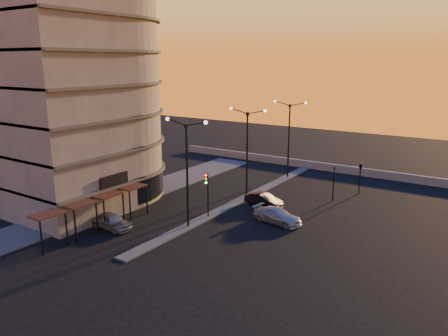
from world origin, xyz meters
TOP-DOWN VIEW (x-y plane):
  - ground at (0.00, 0.00)m, footprint 120.00×120.00m
  - sidewalk_west at (-10.50, 4.00)m, footprint 5.00×40.00m
  - median at (0.00, 10.00)m, footprint 1.20×36.00m
  - parapet at (2.00, 26.00)m, footprint 44.00×0.50m
  - building at (-14.00, 0.03)m, footprint 14.35×17.08m
  - streetlamp_near at (0.00, 0.00)m, footprint 4.32×0.32m
  - streetlamp_mid at (0.00, 10.00)m, footprint 4.32×0.32m
  - streetlamp_far at (0.00, 20.00)m, footprint 4.32×0.32m
  - traffic_light_main at (0.00, 2.87)m, footprint 0.28×0.44m
  - signal_east_a at (8.00, 14.00)m, footprint 0.13×0.16m
  - signal_east_b at (9.50, 18.00)m, footprint 0.42×1.99m
  - car_hatchback at (-5.30, -4.00)m, footprint 4.16×1.82m
  - car_sedan at (2.82, 8.62)m, footprint 4.14×1.92m
  - car_wagon at (6.04, 5.23)m, footprint 4.75×2.37m

SIDE VIEW (x-z plane):
  - ground at x=0.00m, z-range 0.00..0.00m
  - sidewalk_west at x=-10.50m, z-range 0.00..0.12m
  - median at x=0.00m, z-range 0.00..0.12m
  - parapet at x=2.00m, z-range 0.00..1.00m
  - car_sedan at x=2.82m, z-range 0.00..1.31m
  - car_wagon at x=6.04m, z-range 0.00..1.32m
  - car_hatchback at x=-5.30m, z-range 0.00..1.39m
  - signal_east_a at x=8.00m, z-range 0.13..3.73m
  - traffic_light_main at x=0.00m, z-range 0.76..5.01m
  - signal_east_b at x=9.50m, z-range 1.30..4.90m
  - streetlamp_near at x=0.00m, z-range 0.84..10.35m
  - streetlamp_mid at x=0.00m, z-range 0.84..10.35m
  - streetlamp_far at x=0.00m, z-range 0.84..10.35m
  - building at x=-14.00m, z-range -0.59..24.41m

